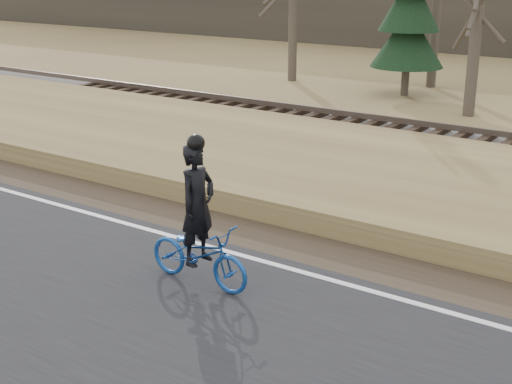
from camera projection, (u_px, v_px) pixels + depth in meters
The scene contains 5 objects.
ground at pixel (506, 340), 9.26m from camera, with size 120.00×120.00×0.00m, color #94854B.
edge_line at pixel (510, 330), 9.39m from camera, with size 120.00×0.12×0.01m, color silver.
cyclist at pixel (198, 237), 10.52m from camera, with size 1.81×0.67×2.31m.
bare_tree_near_left at pixel (477, 17), 21.53m from camera, with size 0.36×0.36×6.06m, color brown.
conifer at pixel (410, 4), 24.85m from camera, with size 2.60×2.60×6.82m.
Camera 1 is at (1.96, -8.59, 4.72)m, focal length 50.00 mm.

